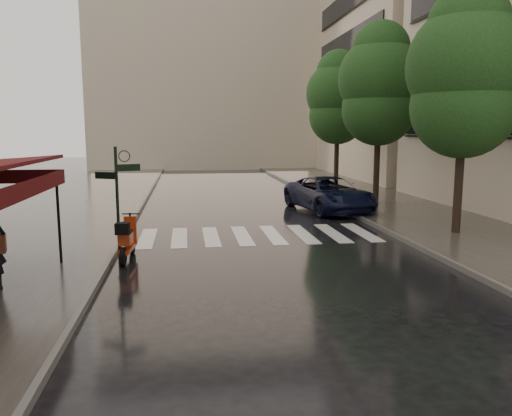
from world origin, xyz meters
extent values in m
plane|color=black|center=(0.00, 0.00, 0.00)|extent=(120.00, 120.00, 0.00)
cube|color=#38332D|center=(-4.50, 12.00, 0.06)|extent=(6.00, 60.00, 0.12)
cube|color=#38332D|center=(10.25, 12.00, 0.06)|extent=(5.50, 60.00, 0.12)
cube|color=#595651|center=(-1.45, 12.00, 0.07)|extent=(0.12, 60.00, 0.16)
cube|color=#595651|center=(7.45, 12.00, 0.07)|extent=(0.12, 60.00, 0.16)
cube|color=silver|center=(-0.70, 6.00, 0.01)|extent=(0.50, 3.20, 0.01)
cube|color=silver|center=(0.35, 6.00, 0.01)|extent=(0.50, 3.20, 0.01)
cube|color=silver|center=(1.40, 6.00, 0.01)|extent=(0.50, 3.20, 0.01)
cube|color=silver|center=(2.45, 6.00, 0.01)|extent=(0.50, 3.20, 0.01)
cube|color=silver|center=(3.50, 6.00, 0.01)|extent=(0.50, 3.20, 0.01)
cube|color=silver|center=(4.55, 6.00, 0.01)|extent=(0.50, 3.20, 0.01)
cube|color=silver|center=(5.60, 6.00, 0.01)|extent=(0.50, 3.20, 0.01)
cube|color=silver|center=(6.65, 6.00, 0.01)|extent=(0.50, 3.20, 0.01)
cube|color=#4D0B10|center=(-2.52, -0.50, 2.35)|extent=(0.04, 7.00, 0.35)
cylinder|color=black|center=(-2.65, 2.75, 1.29)|extent=(0.07, 0.07, 2.35)
cylinder|color=black|center=(-1.20, 3.00, 1.55)|extent=(0.08, 0.08, 3.10)
cube|color=black|center=(-0.90, 3.00, 2.55)|extent=(0.62, 0.26, 0.18)
cube|color=black|center=(-1.48, 3.00, 2.35)|extent=(0.56, 0.29, 0.18)
cube|color=#C0B493|center=(16.50, 26.00, 9.25)|extent=(8.00, 16.00, 18.50)
cube|color=#C0B493|center=(3.00, 38.00, 10.00)|extent=(22.00, 6.00, 20.00)
cylinder|color=black|center=(9.60, 5.00, 2.25)|extent=(0.28, 0.28, 4.26)
sphere|color=#143613|center=(9.60, 5.00, 4.30)|extent=(3.40, 3.40, 3.40)
sphere|color=#143613|center=(9.60, 5.00, 5.59)|extent=(3.80, 3.80, 3.80)
sphere|color=#143613|center=(9.60, 5.00, 6.81)|extent=(2.60, 2.60, 2.60)
cylinder|color=black|center=(9.50, 12.00, 2.36)|extent=(0.28, 0.28, 4.48)
sphere|color=#143613|center=(9.50, 12.00, 4.52)|extent=(3.40, 3.40, 3.40)
sphere|color=#143613|center=(9.50, 12.00, 5.88)|extent=(3.80, 3.80, 3.80)
sphere|color=#143613|center=(9.50, 12.00, 7.16)|extent=(2.60, 2.60, 2.60)
cylinder|color=black|center=(9.70, 19.00, 2.30)|extent=(0.28, 0.28, 4.37)
sphere|color=#143613|center=(9.70, 19.00, 4.41)|extent=(3.40, 3.40, 3.40)
sphere|color=#143613|center=(9.70, 19.00, 5.74)|extent=(3.80, 3.80, 3.80)
sphere|color=#143613|center=(9.70, 19.00, 6.98)|extent=(2.60, 2.60, 2.60)
cube|color=#522616|center=(-3.32, 0.66, 1.12)|extent=(0.22, 0.37, 0.39)
cylinder|color=black|center=(-1.06, 2.60, 0.25)|extent=(0.14, 0.51, 0.51)
cylinder|color=black|center=(-0.97, 3.92, 0.25)|extent=(0.14, 0.51, 0.51)
cube|color=#99290D|center=(-1.01, 3.29, 0.34)|extent=(0.39, 1.39, 0.11)
cube|color=#99290D|center=(-1.03, 3.02, 0.65)|extent=(0.36, 0.60, 0.29)
cube|color=#99290D|center=(-0.98, 3.76, 0.74)|extent=(0.34, 0.15, 0.79)
cylinder|color=black|center=(-0.97, 3.86, 1.18)|extent=(0.49, 0.07, 0.04)
cube|color=black|center=(-1.06, 2.64, 1.00)|extent=(0.36, 0.34, 0.29)
imported|color=black|center=(6.86, 10.79, 0.75)|extent=(3.40, 5.72, 1.49)
camera|label=1|loc=(0.60, -10.42, 3.49)|focal=35.00mm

